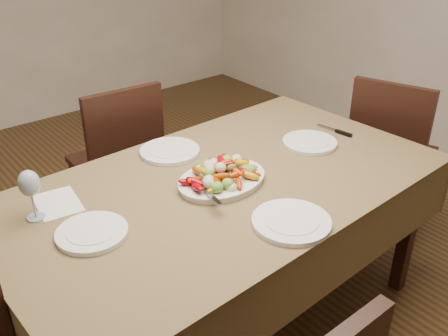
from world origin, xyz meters
TOP-DOWN VIEW (x-y plane):
  - dining_table at (0.13, 0.05)m, footprint 1.88×1.11m
  - chair_far at (0.10, 0.99)m, footprint 0.44×0.44m
  - chair_right at (1.39, 0.07)m, footprint 0.53×0.53m
  - serving_platter at (0.11, 0.05)m, footprint 0.38×0.29m
  - roasted_vegetables at (0.11, 0.05)m, footprint 0.31×0.22m
  - serving_spoon at (0.05, 0.01)m, footprint 0.29×0.13m
  - plate_left at (-0.45, 0.05)m, footprint 0.24×0.24m
  - plate_right at (0.66, 0.07)m, footprint 0.25×0.25m
  - plate_far at (0.10, 0.41)m, footprint 0.27×0.27m
  - plate_near at (0.12, -0.33)m, footprint 0.28×0.28m
  - wine_glass at (-0.56, 0.28)m, footprint 0.08×0.08m
  - menu_card at (-0.46, 0.32)m, footprint 0.18×0.23m
  - table_knife at (0.86, 0.08)m, footprint 0.04×0.20m

SIDE VIEW (x-z plane):
  - dining_table at x=0.13m, z-range 0.00..0.76m
  - chair_far at x=0.10m, z-range 0.00..0.95m
  - chair_right at x=1.39m, z-range 0.00..0.95m
  - menu_card at x=-0.46m, z-range 0.76..0.76m
  - table_knife at x=0.86m, z-range 0.76..0.77m
  - plate_left at x=-0.45m, z-range 0.76..0.78m
  - plate_right at x=0.66m, z-range 0.76..0.78m
  - plate_far at x=0.10m, z-range 0.76..0.78m
  - plate_near at x=0.12m, z-range 0.76..0.78m
  - serving_platter at x=0.11m, z-range 0.76..0.78m
  - serving_spoon at x=0.05m, z-range 0.79..0.82m
  - roasted_vegetables at x=0.11m, z-range 0.78..0.87m
  - wine_glass at x=-0.56m, z-range 0.76..0.96m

